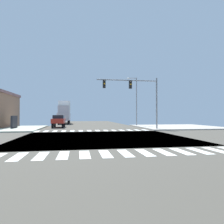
# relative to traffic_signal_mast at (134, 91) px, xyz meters

# --- Properties ---
(ground) EXTENTS (90.00, 90.00, 0.05)m
(ground) POSITION_rel_traffic_signal_mast_xyz_m (-4.96, -7.76, -5.03)
(ground) COLOR #454239
(sidewalk_corner_ne) EXTENTS (12.00, 12.00, 0.14)m
(sidewalk_corner_ne) POSITION_rel_traffic_signal_mast_xyz_m (8.04, 4.24, -4.94)
(sidewalk_corner_ne) COLOR #A09B91
(sidewalk_corner_ne) RESTS_ON ground
(crosswalk_near) EXTENTS (13.50, 2.00, 0.01)m
(crosswalk_near) POSITION_rel_traffic_signal_mast_xyz_m (-5.21, -15.06, -5.00)
(crosswalk_near) COLOR white
(crosswalk_near) RESTS_ON ground
(crosswalk_far) EXTENTS (13.50, 2.00, 0.01)m
(crosswalk_far) POSITION_rel_traffic_signal_mast_xyz_m (-5.21, -0.46, -5.00)
(crosswalk_far) COLOR white
(crosswalk_far) RESTS_ON ground
(traffic_signal_mast) EXTENTS (7.94, 0.55, 6.72)m
(traffic_signal_mast) POSITION_rel_traffic_signal_mast_xyz_m (0.00, 0.00, 0.00)
(traffic_signal_mast) COLOR gray
(traffic_signal_mast) RESTS_ON ground
(street_lamp) EXTENTS (1.78, 0.32, 8.24)m
(street_lamp) POSITION_rel_traffic_signal_mast_xyz_m (2.50, 8.08, -0.10)
(street_lamp) COLOR gray
(street_lamp) RESTS_ON ground
(sedan_nearside_1) EXTENTS (1.80, 4.30, 1.88)m
(sedan_nearside_1) POSITION_rel_traffic_signal_mast_xyz_m (-9.96, 25.59, -3.89)
(sedan_nearside_1) COLOR black
(sedan_nearside_1) RESTS_ON ground
(sedan_leading_3) EXTENTS (1.80, 4.30, 1.88)m
(sedan_leading_3) POSITION_rel_traffic_signal_mast_xyz_m (-9.96, 6.63, -3.89)
(sedan_leading_3) COLOR black
(sedan_leading_3) RESTS_ON ground
(box_truck_trailing_1) EXTENTS (2.40, 7.20, 4.85)m
(box_truck_trailing_1) POSITION_rel_traffic_signal_mast_xyz_m (-9.96, 19.08, -2.44)
(box_truck_trailing_1) COLOR black
(box_truck_trailing_1) RESTS_ON ground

